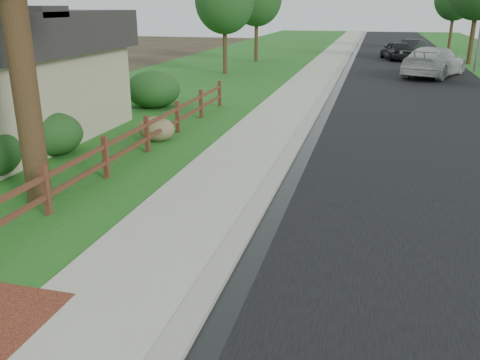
# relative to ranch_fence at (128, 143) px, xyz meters

# --- Properties ---
(ground) EXTENTS (120.00, 120.00, 0.00)m
(ground) POSITION_rel_ranch_fence_xyz_m (3.60, -6.40, -0.62)
(ground) COLOR #32291B
(road) EXTENTS (8.00, 90.00, 0.02)m
(road) POSITION_rel_ranch_fence_xyz_m (8.20, 28.60, -0.61)
(road) COLOR black
(road) RESTS_ON ground
(curb) EXTENTS (0.40, 90.00, 0.12)m
(curb) POSITION_rel_ranch_fence_xyz_m (4.00, 28.60, -0.56)
(curb) COLOR gray
(curb) RESTS_ON ground
(wet_gutter) EXTENTS (0.50, 90.00, 0.00)m
(wet_gutter) POSITION_rel_ranch_fence_xyz_m (4.35, 28.60, -0.60)
(wet_gutter) COLOR black
(wet_gutter) RESTS_ON road
(sidewalk) EXTENTS (2.20, 90.00, 0.10)m
(sidewalk) POSITION_rel_ranch_fence_xyz_m (2.70, 28.60, -0.57)
(sidewalk) COLOR #A9A493
(sidewalk) RESTS_ON ground
(grass_strip) EXTENTS (1.60, 90.00, 0.06)m
(grass_strip) POSITION_rel_ranch_fence_xyz_m (0.80, 28.60, -0.59)
(grass_strip) COLOR #17521C
(grass_strip) RESTS_ON ground
(lawn_near) EXTENTS (9.00, 90.00, 0.04)m
(lawn_near) POSITION_rel_ranch_fence_xyz_m (-4.40, 28.60, -0.60)
(lawn_near) COLOR #17521C
(lawn_near) RESTS_ON ground
(ranch_fence) EXTENTS (0.12, 16.92, 1.10)m
(ranch_fence) POSITION_rel_ranch_fence_xyz_m (0.00, 0.00, 0.00)
(ranch_fence) COLOR #462217
(ranch_fence) RESTS_ON ground
(white_suv) EXTENTS (4.54, 6.40, 1.72)m
(white_suv) POSITION_rel_ranch_fence_xyz_m (9.52, 20.61, 0.26)
(white_suv) COLOR silver
(white_suv) RESTS_ON road
(dark_car_mid) EXTENTS (2.68, 4.50, 1.43)m
(dark_car_mid) POSITION_rel_ranch_fence_xyz_m (7.71, 30.07, 0.12)
(dark_car_mid) COLOR black
(dark_car_mid) RESTS_ON road
(dark_car_far) EXTENTS (2.86, 4.37, 1.36)m
(dark_car_far) POSITION_rel_ranch_fence_xyz_m (8.86, 32.58, 0.08)
(dark_car_far) COLOR black
(dark_car_far) RESTS_ON road
(boulder) EXTENTS (1.41, 1.24, 0.79)m
(boulder) POSITION_rel_ranch_fence_xyz_m (-0.30, 2.52, -0.22)
(boulder) COLOR olive
(boulder) RESTS_ON ground
(shrub_c) EXTENTS (1.73, 1.73, 1.22)m
(shrub_c) POSITION_rel_ranch_fence_xyz_m (-2.54, 0.40, -0.01)
(shrub_c) COLOR #19461B
(shrub_c) RESTS_ON ground
(shrub_d) EXTENTS (2.86, 2.86, 1.52)m
(shrub_d) POSITION_rel_ranch_fence_xyz_m (-2.62, 7.59, 0.14)
(shrub_d) COLOR #19461B
(shrub_d) RESTS_ON ground
(tree_near_left) EXTENTS (3.51, 3.51, 6.23)m
(tree_near_left) POSITION_rel_ranch_fence_xyz_m (-2.72, 18.60, 3.67)
(tree_near_left) COLOR #392417
(tree_near_left) RESTS_ON ground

